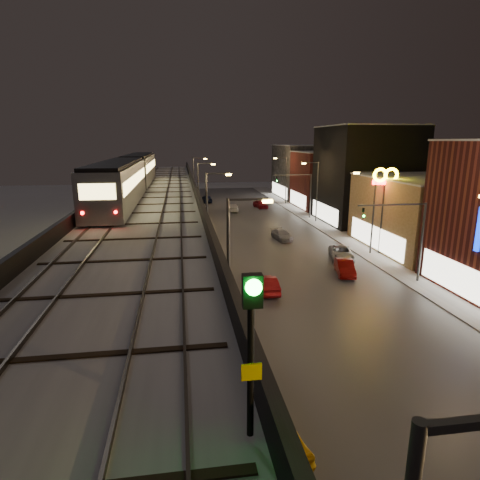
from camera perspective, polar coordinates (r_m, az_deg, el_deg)
road_surface at (r=46.37m, az=5.21°, el=-1.11°), size 17.00×120.00×0.06m
sidewalk_right at (r=49.64m, az=16.50°, el=-0.58°), size 4.00×120.00×0.14m
under_viaduct_pavement at (r=45.20m, az=-11.68°, el=-1.74°), size 11.00×120.00×0.06m
elevated_viaduct at (r=40.93m, az=-12.28°, el=4.62°), size 9.00×100.00×6.30m
viaduct_trackbed at (r=40.94m, az=-12.34°, el=5.71°), size 8.40×100.00×0.32m
viaduct_parapet_streetside at (r=40.85m, az=-6.22°, el=6.58°), size 0.30×100.00×1.10m
viaduct_parapet_far at (r=41.43m, az=-18.40°, el=6.06°), size 0.30×100.00×1.10m
building_c at (r=49.44m, az=25.13°, el=3.37°), size 12.20×15.20×8.16m
building_d at (r=62.91m, az=17.41°, el=8.80°), size 12.20×13.20×14.16m
building_e at (r=75.89m, az=12.72°, el=8.35°), size 12.20×12.20×10.16m
building_f at (r=89.00m, az=9.49°, el=9.60°), size 12.20×16.20×11.16m
streetlight_left_1 at (r=22.71m, az=-0.97°, el=-3.45°), size 2.57×0.28×9.00m
streetlight_left_2 at (r=40.17m, az=-4.36°, el=4.17°), size 2.57×0.28×9.00m
streetlight_right_2 at (r=44.77m, az=18.18°, el=4.53°), size 2.56×0.28×9.00m
streetlight_left_3 at (r=57.96m, az=-5.69°, el=7.15°), size 2.57×0.28×9.00m
streetlight_right_3 at (r=61.24m, az=10.69°, el=7.34°), size 2.56×0.28×9.00m
streetlight_left_4 at (r=75.85m, az=-6.40°, el=8.72°), size 2.57×0.28×9.00m
streetlight_right_4 at (r=78.38m, az=6.38°, el=8.89°), size 2.56×0.28×9.00m
traffic_light_rig_a at (r=36.74m, az=23.03°, el=1.00°), size 6.10×0.34×7.00m
traffic_light_rig_b at (r=63.87m, az=9.02°, el=7.01°), size 6.10×0.34×7.00m
subway_train at (r=46.04m, az=-15.21°, el=9.02°), size 3.09×38.04×3.69m
rail_signal at (r=7.11m, az=1.68°, el=-11.98°), size 0.37×0.44×3.23m
car_taxi at (r=17.79m, az=4.17°, el=-25.45°), size 3.00×4.70×1.49m
car_near_white at (r=32.78m, az=3.85°, el=-6.38°), size 1.43×4.02×1.32m
car_mid_dark at (r=69.85m, az=-1.01°, el=4.58°), size 2.36×4.76×1.33m
car_far_white at (r=80.51m, az=-4.76°, el=5.85°), size 2.08×4.52×1.50m
car_onc_silver at (r=38.03m, az=14.68°, el=-3.88°), size 2.39×4.36×1.36m
car_onc_dark at (r=42.76m, az=14.23°, el=-1.90°), size 3.38×5.23×1.34m
car_onc_white at (r=49.97m, az=5.95°, el=0.66°), size 2.25×4.39×1.22m
car_onc_red at (r=73.54m, az=2.93°, el=5.08°), size 2.40×4.42×1.43m
sign_mcdonalds at (r=45.00m, az=19.90°, el=7.31°), size 2.77×0.48×9.31m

